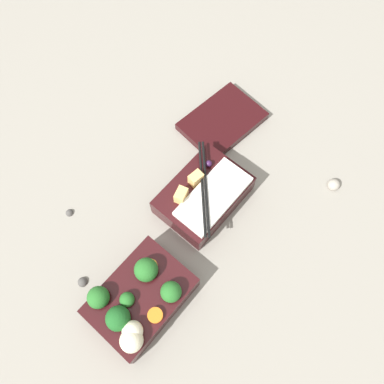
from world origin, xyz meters
The scene contains 7 objects.
ground_plane centered at (0.00, 0.00, 0.00)m, with size 3.00×3.00×0.00m, color gray.
bento_tray_vegetable centered at (-0.11, -0.02, 0.03)m, with size 0.18×0.13×0.08m.
bento_tray_rice centered at (0.12, 0.02, 0.03)m, with size 0.18×0.15×0.08m.
bento_lid centered at (0.29, 0.11, 0.01)m, with size 0.17×0.12×0.02m, color black.
pebble_0 centered at (-0.08, 0.21, 0.00)m, with size 0.02×0.02×0.02m, color #474442.
pebble_1 centered at (0.32, -0.16, 0.01)m, with size 0.03×0.03×0.03m, color gray.
pebble_2 centered at (-0.16, 0.09, 0.00)m, with size 0.02×0.02×0.02m, color #474442.
Camera 1 is at (-0.13, -0.15, 0.71)m, focal length 35.00 mm.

